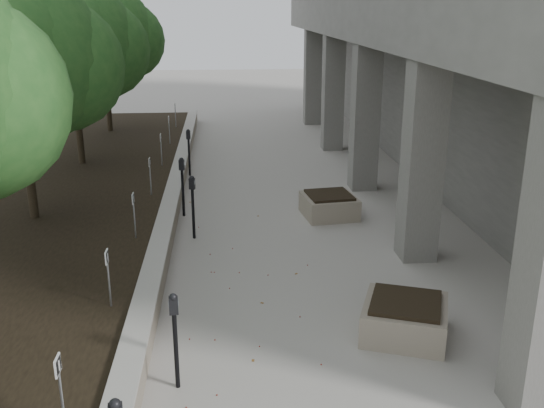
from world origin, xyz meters
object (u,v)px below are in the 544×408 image
crabapple_tree_4 (73,72)px  parking_meter_3 (193,207)px  parking_meter_5 (189,153)px  planter_front (405,318)px  planter_back (329,205)px  crabapple_tree_5 (104,58)px  parking_meter_2 (176,341)px  parking_meter_4 (183,187)px  crabapple_tree_3 (19,96)px

crabapple_tree_4 → parking_meter_3: bearing=-57.2°
parking_meter_5 → planter_front: bearing=-65.2°
planter_back → crabapple_tree_5: bearing=126.3°
parking_meter_2 → parking_meter_4: (-0.32, 7.14, 0.04)m
parking_meter_2 → parking_meter_5: bearing=85.9°
parking_meter_2 → parking_meter_5: size_ratio=0.98×
crabapple_tree_3 → parking_meter_3: crabapple_tree_3 is taller
crabapple_tree_5 → crabapple_tree_4: bearing=-90.0°
parking_meter_4 → parking_meter_5: parking_meter_4 is taller
parking_meter_2 → planter_front: bearing=11.9°
parking_meter_4 → planter_back: parking_meter_4 is taller
parking_meter_4 → planter_back: 3.61m
crabapple_tree_4 → planter_front: 12.62m
crabapple_tree_4 → crabapple_tree_5: bearing=90.0°
parking_meter_2 → planter_front: size_ratio=1.11×
parking_meter_4 → crabapple_tree_3: bearing=-152.1°
parking_meter_2 → planter_back: 7.59m
parking_meter_3 → parking_meter_4: (-0.31, 1.55, 0.02)m
planter_back → parking_meter_2: bearing=-115.4°
crabapple_tree_3 → parking_meter_4: size_ratio=3.67×
parking_meter_4 → planter_front: bearing=-46.3°
parking_meter_2 → planter_front: (3.47, 1.11, -0.41)m
crabapple_tree_3 → parking_meter_3: 4.36m
crabapple_tree_4 → planter_back: 8.59m
crabapple_tree_5 → parking_meter_2: size_ratio=3.86×
crabapple_tree_4 → parking_meter_4: 5.72m
parking_meter_2 → parking_meter_3: bearing=84.1°
parking_meter_2 → planter_back: bearing=58.6°
planter_front → parking_meter_4: bearing=122.1°
crabapple_tree_3 → crabapple_tree_4: bearing=90.0°
planter_front → parking_meter_2: bearing=-162.2°
crabapple_tree_5 → planter_back: size_ratio=4.42×
parking_meter_4 → parking_meter_3: bearing=-67.0°
parking_meter_2 → planter_front: parking_meter_2 is taller
parking_meter_2 → parking_meter_3: 5.60m
crabapple_tree_3 → parking_meter_2: 7.55m
crabapple_tree_5 → planter_front: crabapple_tree_5 is taller
crabapple_tree_3 → parking_meter_3: (3.59, -0.58, -2.40)m
parking_meter_5 → planter_back: 5.45m
crabapple_tree_4 → parking_meter_4: size_ratio=3.67×
crabapple_tree_3 → planter_front: bearing=-35.6°
crabapple_tree_4 → parking_meter_3: size_ratio=3.76×
crabapple_tree_5 → parking_meter_5: (3.25, -5.27, -2.40)m
parking_meter_5 → crabapple_tree_4: bearing=178.9°
crabapple_tree_4 → parking_meter_4: crabapple_tree_4 is taller
crabapple_tree_5 → planter_back: bearing=-53.7°
crabapple_tree_3 → crabapple_tree_4: (0.00, 5.00, 0.00)m
crabapple_tree_4 → parking_meter_3: crabapple_tree_4 is taller
crabapple_tree_4 → planter_front: crabapple_tree_4 is taller
crabapple_tree_4 → planter_front: size_ratio=4.30×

